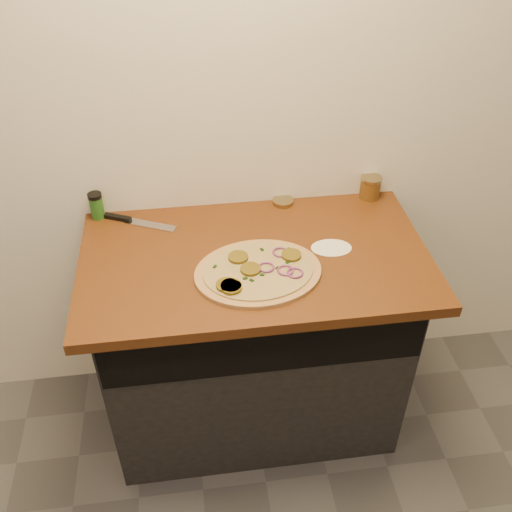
{
  "coord_description": "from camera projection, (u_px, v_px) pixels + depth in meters",
  "views": [
    {
      "loc": [
        -0.2,
        -0.11,
        2.11
      ],
      "look_at": [
        -0.01,
        1.35,
        0.95
      ],
      "focal_mm": 40.0,
      "sensor_mm": 36.0,
      "label": 1
    }
  ],
  "objects": [
    {
      "name": "pizza",
      "position": [
        258.0,
        272.0,
        1.87
      ],
      "size": [
        0.46,
        0.46,
        0.03
      ],
      "color": "tan",
      "rests_on": "countertop"
    },
    {
      "name": "countertop",
      "position": [
        255.0,
        258.0,
        1.97
      ],
      "size": [
        1.2,
        0.7,
        0.04
      ],
      "primitive_type": "cube",
      "color": "#602B12",
      "rests_on": "cabinet"
    },
    {
      "name": "mason_jar_lid",
      "position": [
        283.0,
        201.0,
        2.2
      ],
      "size": [
        0.09,
        0.09,
        0.02
      ],
      "primitive_type": "cylinder",
      "rotation": [
        0.0,
        0.0,
        0.15
      ],
      "color": "#978557",
      "rests_on": "countertop"
    },
    {
      "name": "spice_shaker",
      "position": [
        96.0,
        206.0,
        2.1
      ],
      "size": [
        0.05,
        0.05,
        0.1
      ],
      "color": "#245C1D",
      "rests_on": "countertop"
    },
    {
      "name": "flour_spill",
      "position": [
        331.0,
        248.0,
        1.99
      ],
      "size": [
        0.15,
        0.15,
        0.0
      ],
      "primitive_type": "cylinder",
      "rotation": [
        0.0,
        0.0,
        -0.06
      ],
      "color": "white",
      "rests_on": "countertop"
    },
    {
      "name": "cabinet",
      "position": [
        254.0,
        342.0,
        2.28
      ],
      "size": [
        1.1,
        0.6,
        0.86
      ],
      "primitive_type": "cube",
      "color": "black",
      "rests_on": "ground"
    },
    {
      "name": "salsa_jar",
      "position": [
        370.0,
        187.0,
        2.22
      ],
      "size": [
        0.08,
        0.08,
        0.09
      ],
      "color": "#A11610",
      "rests_on": "countertop"
    },
    {
      "name": "chefs_knife",
      "position": [
        133.0,
        221.0,
        2.11
      ],
      "size": [
        0.27,
        0.15,
        0.02
      ],
      "color": "#B7BAC1",
      "rests_on": "countertop"
    }
  ]
}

